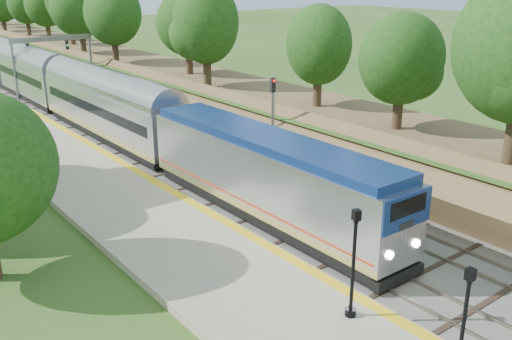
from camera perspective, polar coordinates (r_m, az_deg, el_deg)
trackbed at (r=68.69m, az=-20.99°, el=7.60°), size 9.50×170.00×0.28m
platform at (r=26.93m, az=-6.76°, el=-7.80°), size 6.40×68.00×0.38m
yellow_stripe at (r=28.24m, az=-1.81°, el=-5.89°), size 0.55×68.00×0.01m
embankment at (r=71.18m, az=-14.71°, el=10.15°), size 10.64×170.00×11.70m
signal_gantry at (r=63.39m, az=-19.69°, el=11.25°), size 8.40×0.38×6.20m
trees_behind_platform at (r=27.30m, az=-23.11°, el=0.96°), size 7.82×53.32×7.21m
train at (r=64.11m, az=-21.87°, el=8.73°), size 2.96×98.53×4.35m
lamppost_mid at (r=18.68m, az=19.91°, el=-15.18°), size 0.39×0.39×3.97m
lamppost_far at (r=20.97m, az=9.67°, el=-9.83°), size 0.42×0.42×4.23m
signal_farside at (r=37.99m, az=1.67°, el=5.97°), size 0.32×0.25×5.82m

